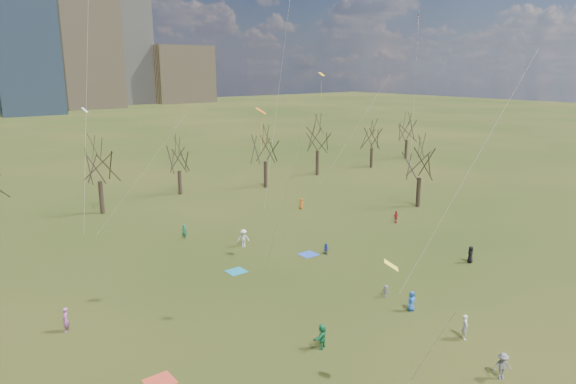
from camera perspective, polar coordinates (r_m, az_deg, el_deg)
ground at (r=38.56m, az=11.42°, el=-13.55°), size 500.00×500.00×0.00m
bare_tree_row at (r=65.67m, az=-13.83°, el=3.34°), size 113.04×29.80×9.50m
blanket_teal at (r=45.85m, az=-5.76°, el=-8.76°), size 1.60×1.50×0.03m
blanket_navy at (r=49.57m, az=2.29°, el=-6.94°), size 1.60×1.50×0.03m
blanket_crimson at (r=32.08m, az=-14.06°, el=-19.74°), size 1.60×1.50×0.03m
person_0 at (r=39.57m, az=13.57°, el=-11.70°), size 0.83×0.63×1.52m
person_1 at (r=36.78m, az=19.07°, el=-13.97°), size 0.72×0.75×1.73m
person_3 at (r=41.39m, az=10.79°, el=-10.76°), size 0.58×0.75×1.02m
person_5 at (r=33.94m, az=3.81°, el=-15.70°), size 1.60×1.12×1.67m
person_6 at (r=50.17m, az=19.62°, el=-6.56°), size 0.92×0.86×1.58m
person_7 at (r=38.77m, az=-23.50°, el=-12.90°), size 0.62×0.74×1.73m
person_8 at (r=49.55m, az=4.27°, el=-6.32°), size 0.62×0.67×1.10m
person_9 at (r=51.54m, az=-4.96°, el=-5.12°), size 1.34×1.19×1.79m
person_10 at (r=60.42m, az=11.89°, el=-2.72°), size 0.83×0.36×1.41m
person_12 at (r=64.92m, az=1.49°, el=-1.30°), size 0.52×0.72×1.37m
person_13 at (r=54.87m, az=-11.46°, el=-4.33°), size 0.60×0.66×1.52m
person_15 at (r=33.36m, az=22.74°, el=-17.43°), size 1.22×1.10×1.64m
kites_airborne at (r=47.84m, az=-2.19°, el=10.15°), size 71.51×43.61×36.21m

